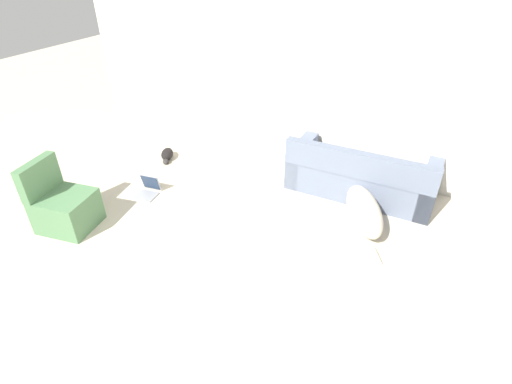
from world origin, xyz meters
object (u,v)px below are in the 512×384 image
Objects in this scene: dog at (363,209)px; laptop_open at (149,188)px; side_chair at (63,206)px; couch at (361,176)px; cat at (167,155)px.

dog reaches higher than laptop_open.
laptop_open is 0.41× the size of side_chair.
side_chair is (-0.40, -1.08, 0.21)m from laptop_open.
couch is 3.02m from laptop_open.
couch is at bearing 68.30° from cat.
couch reaches higher than dog.
cat is 1.03m from laptop_open.
cat is 1.26× the size of laptop_open.
dog is (0.24, -0.67, -0.07)m from couch.
side_chair is at bearing -120.00° from laptop_open.
couch is at bearing -61.86° from side_chair.
couch is 3.96m from side_chair.
dog is 3.61× the size of laptop_open.
couch is 2.29× the size of side_chair.
side_chair reaches higher than laptop_open.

